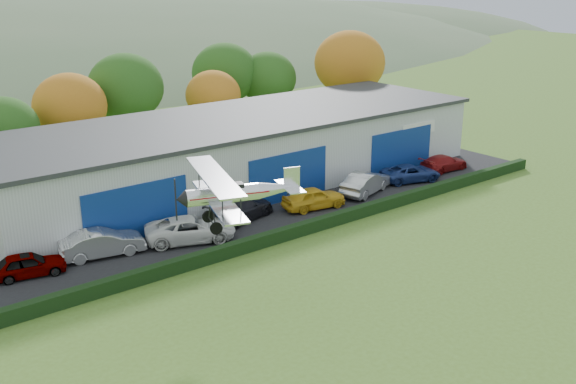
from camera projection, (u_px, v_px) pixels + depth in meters
ground at (506, 351)px, 29.41m from camera, size 300.00×300.00×0.00m
apron at (275, 209)px, 46.80m from camera, size 48.00×9.00×0.05m
hedge at (319, 224)px, 43.11m from camera, size 46.00×0.60×0.80m
hangar at (241, 149)px, 52.34m from camera, size 40.60×12.60×5.30m
tree_belt at (121, 95)px, 58.38m from camera, size 75.70×13.22×10.12m
car_0 at (28, 264)px, 36.34m from camera, size 4.25×2.39×1.36m
car_1 at (102, 243)px, 38.89m from camera, size 5.11×2.60×1.61m
car_2 at (190, 229)px, 41.07m from camera, size 6.13×4.42×1.55m
car_3 at (240, 209)px, 44.55m from camera, size 5.81×3.56×1.57m
car_4 at (314, 198)px, 46.73m from camera, size 4.85×2.65×1.56m
car_5 at (365, 183)px, 49.87m from camera, size 5.36×3.22×1.67m
car_6 at (411, 173)px, 52.84m from camera, size 5.29×3.61×1.34m
car_7 at (444, 163)px, 55.62m from camera, size 4.69×2.02×1.35m
biplane at (233, 192)px, 31.99m from camera, size 6.33×7.14×2.68m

